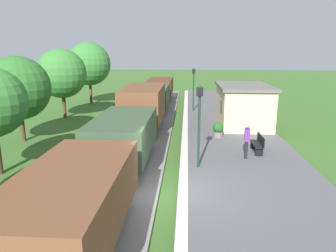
{
  "coord_description": "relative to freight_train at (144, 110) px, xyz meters",
  "views": [
    {
      "loc": [
        0.5,
        -10.68,
        5.3
      ],
      "look_at": [
        -0.45,
        4.68,
        1.56
      ],
      "focal_mm": 33.11,
      "sensor_mm": 36.0,
      "label": 1
    }
  ],
  "objects": [
    {
      "name": "lamp_post_near",
      "position": [
        3.44,
        -7.19,
        1.34
      ],
      "size": [
        0.28,
        0.28,
        3.7
      ],
      "color": "#193823",
      "rests_on": "platform_slab"
    },
    {
      "name": "ground_plane",
      "position": [
        2.4,
        -9.61,
        -1.46
      ],
      "size": [
        160.0,
        160.0,
        0.0
      ],
      "primitive_type": "plane",
      "color": "#3D6628"
    },
    {
      "name": "platform_edge_stripe",
      "position": [
        2.8,
        -9.61,
        -1.21
      ],
      "size": [
        0.36,
        60.0,
        0.01
      ],
      "primitive_type": "cube",
      "color": "silver",
      "rests_on": "platform_slab"
    },
    {
      "name": "freight_train",
      "position": [
        0.0,
        0.0,
        0.0
      ],
      "size": [
        2.5,
        32.6,
        2.72
      ],
      "color": "brown",
      "rests_on": "rail_near"
    },
    {
      "name": "rail_near",
      "position": [
        0.72,
        -9.61,
        -1.27
      ],
      "size": [
        0.07,
        60.0,
        0.14
      ],
      "primitive_type": "cube",
      "color": "slate",
      "rests_on": "track_ballast"
    },
    {
      "name": "tree_trackside_far",
      "position": [
        -6.94,
        -2.85,
        1.72
      ],
      "size": [
        3.72,
        3.72,
        5.05
      ],
      "color": "#4C3823",
      "rests_on": "ground"
    },
    {
      "name": "platform_slab",
      "position": [
        5.6,
        -9.61,
        -1.34
      ],
      "size": [
        6.0,
        60.0,
        0.25
      ],
      "primitive_type": "cube",
      "color": "#565659",
      "rests_on": "ground"
    },
    {
      "name": "lamp_post_far",
      "position": [
        3.44,
        6.27,
        1.34
      ],
      "size": [
        0.28,
        0.28,
        3.7
      ],
      "color": "#193823",
      "rests_on": "platform_slab"
    },
    {
      "name": "tree_field_left",
      "position": [
        -7.04,
        3.9,
        2.09
      ],
      "size": [
        3.88,
        3.88,
        5.5
      ],
      "color": "#4C3823",
      "rests_on": "ground"
    },
    {
      "name": "tree_field_distant",
      "position": [
        -6.95,
        10.74,
        2.57
      ],
      "size": [
        4.28,
        4.28,
        6.17
      ],
      "color": "#4C3823",
      "rests_on": "ground"
    },
    {
      "name": "station_hut",
      "position": [
        6.8,
        1.37,
        0.19
      ],
      "size": [
        3.5,
        5.8,
        2.78
      ],
      "color": "beige",
      "rests_on": "platform_slab"
    },
    {
      "name": "track_ballast",
      "position": [
        -0.0,
        -9.61,
        -1.4
      ],
      "size": [
        3.8,
        60.0,
        0.12
      ],
      "primitive_type": "cube",
      "color": "gray",
      "rests_on": "ground"
    },
    {
      "name": "rail_far",
      "position": [
        -0.72,
        -9.61,
        -1.27
      ],
      "size": [
        0.07,
        60.0,
        0.14
      ],
      "primitive_type": "cube",
      "color": "slate",
      "rests_on": "track_ballast"
    },
    {
      "name": "person_waiting",
      "position": [
        5.78,
        -5.85,
        -0.28
      ],
      "size": [
        0.29,
        0.41,
        1.71
      ],
      "rotation": [
        0.0,
        0.0,
        2.99
      ],
      "color": "black",
      "rests_on": "platform_slab"
    },
    {
      "name": "potted_planter",
      "position": [
        4.79,
        -2.19,
        -0.74
      ],
      "size": [
        0.64,
        0.64,
        0.92
      ],
      "color": "slate",
      "rests_on": "platform_slab"
    },
    {
      "name": "bench_near_hut",
      "position": [
        6.55,
        -4.93,
        -0.74
      ],
      "size": [
        0.42,
        1.5,
        0.91
      ],
      "color": "black",
      "rests_on": "platform_slab"
    }
  ]
}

